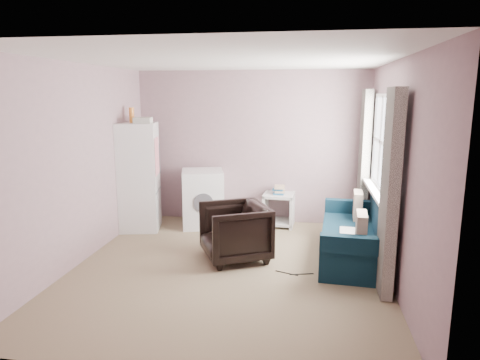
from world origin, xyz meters
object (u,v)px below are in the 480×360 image
object	(u,v)px
armchair	(235,229)
sofa	(359,237)
side_table	(279,207)
washing_machine	(203,197)
fridge	(139,176)

from	to	relation	value
armchair	sofa	size ratio (longest dim) A/B	0.43
armchair	side_table	size ratio (longest dim) A/B	1.23
armchair	washing_machine	size ratio (longest dim) A/B	0.88
armchair	washing_machine	xyz separation A→B (m)	(-0.76, 1.35, 0.07)
fridge	side_table	xyz separation A→B (m)	(2.16, 0.53, -0.55)
washing_machine	sofa	bearing A→B (deg)	-40.23
side_table	sofa	distance (m)	1.71
fridge	washing_machine	world-z (taller)	fridge
armchair	sofa	xyz separation A→B (m)	(1.59, 0.26, -0.11)
armchair	washing_machine	world-z (taller)	washing_machine
sofa	armchair	bearing A→B (deg)	-166.76
armchair	side_table	world-z (taller)	armchair
washing_machine	sofa	distance (m)	2.59
armchair	fridge	bearing A→B (deg)	-147.53
washing_machine	sofa	world-z (taller)	washing_machine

